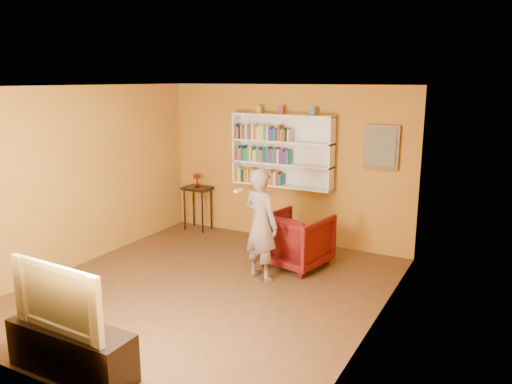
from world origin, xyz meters
TOP-DOWN VIEW (x-y plane):
  - room_shell at (0.00, 0.00)m, footprint 5.30×5.80m
  - bookshelf at (0.00, 2.41)m, footprint 1.80×0.29m
  - books_row_lower at (-0.41, 2.30)m, footprint 0.90×0.18m
  - books_row_middle at (-0.34, 2.30)m, footprint 1.03×0.19m
  - books_row_upper at (-0.34, 2.30)m, footprint 1.04×0.19m
  - ornament_left at (-0.43, 2.35)m, footprint 0.09×0.09m
  - ornament_centre at (-0.02, 2.35)m, footprint 0.09×0.09m
  - ornament_right at (0.54, 2.35)m, footprint 0.09×0.09m
  - framed_painting at (1.65, 2.46)m, footprint 0.55×0.05m
  - console_table at (-1.69, 2.25)m, footprint 0.50×0.38m
  - ruby_lustre at (-1.69, 2.25)m, footprint 0.15×0.15m
  - armchair at (0.71, 1.39)m, footprint 1.03×1.05m
  - person at (0.46, 0.70)m, footprint 0.67×0.55m
  - game_remote at (0.27, 0.41)m, footprint 0.04×0.15m
  - tv_cabinet at (-0.05, -2.25)m, footprint 1.35×0.41m
  - television at (-0.05, -2.25)m, footprint 1.16×0.20m

SIDE VIEW (x-z plane):
  - tv_cabinet at x=-0.05m, z-range 0.00..0.48m
  - armchair at x=0.71m, z-range 0.00..0.82m
  - console_table at x=-1.69m, z-range 0.27..1.09m
  - person at x=0.46m, z-range 0.00..1.60m
  - television at x=-0.05m, z-range 0.48..1.15m
  - ruby_lustre at x=-1.69m, z-range 0.88..1.12m
  - room_shell at x=0.00m, z-range -0.42..2.46m
  - books_row_lower at x=-0.41m, z-range 1.00..1.26m
  - game_remote at x=0.27m, z-range 1.31..1.34m
  - books_row_middle at x=-0.34m, z-range 1.38..1.65m
  - bookshelf at x=0.00m, z-range 0.98..2.21m
  - framed_painting at x=1.65m, z-range 1.40..2.10m
  - books_row_upper at x=-0.34m, z-range 1.75..2.02m
  - ornament_left at x=-0.43m, z-range 2.21..2.33m
  - ornament_centre at x=-0.02m, z-range 2.21..2.34m
  - ornament_right at x=0.54m, z-range 2.21..2.34m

